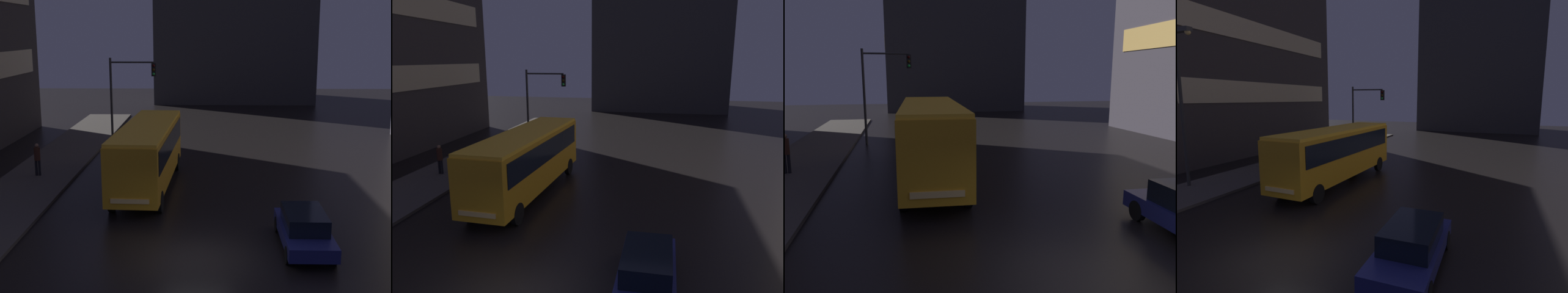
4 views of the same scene
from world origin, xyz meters
TOP-DOWN VIEW (x-y plane):
  - ground_plane at (0.00, 0.00)m, footprint 120.00×120.00m
  - sidewalk_left at (-9.00, 10.00)m, footprint 4.00×48.00m
  - bus_near at (-2.68, 9.09)m, footprint 2.90×10.72m
  - car_taxi at (4.05, 1.23)m, footprint 1.83×4.58m
  - pedestrian_mid at (-9.08, 10.95)m, footprint 0.40×0.40m
  - traffic_light_main at (-5.16, 18.97)m, footprint 3.19×0.35m

SIDE VIEW (x-z plane):
  - ground_plane at x=0.00m, z-range 0.00..0.00m
  - sidewalk_left at x=-9.00m, z-range 0.00..0.15m
  - car_taxi at x=4.05m, z-range 0.02..1.45m
  - pedestrian_mid at x=-9.08m, z-range 0.30..2.13m
  - bus_near at x=-2.68m, z-range 0.39..3.78m
  - traffic_light_main at x=-5.16m, z-range 1.10..7.40m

